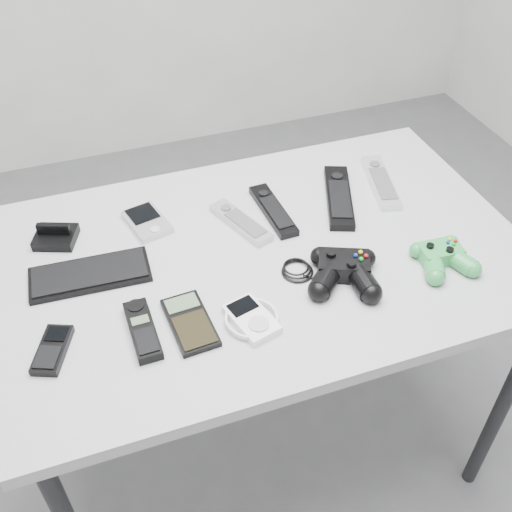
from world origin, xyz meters
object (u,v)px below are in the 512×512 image
object	(u,v)px
remote_silver_a	(241,222)
cordless_handset	(143,330)
desk	(265,273)
controller_green	(443,256)
pda	(147,221)
mp3_player	(252,318)
remote_silver_b	(381,181)
controller_black	(344,270)
mobile_phone	(52,349)
remote_black_a	(273,210)
pda_keyboard	(90,274)
remote_black_b	(339,196)
calculator	(190,322)

from	to	relation	value
remote_silver_a	cordless_handset	size ratio (longest dim) A/B	1.22
desk	controller_green	size ratio (longest dim) A/B	8.57
pda	cordless_handset	bearing A→B (deg)	-116.40
mp3_player	controller_green	xyz separation A→B (m)	(0.45, 0.02, 0.01)
remote_silver_b	controller_black	xyz separation A→B (m)	(-0.24, -0.28, 0.01)
cordless_handset	controller_green	distance (m)	0.66
remote_silver_b	mobile_phone	size ratio (longest dim) A/B	1.95
remote_silver_a	remote_black_a	size ratio (longest dim) A/B	0.91
pda_keyboard	pda	distance (m)	0.20
remote_black_b	controller_green	bearing A→B (deg)	-47.34
desk	remote_silver_a	size ratio (longest dim) A/B	6.32
desk	mp3_player	bearing A→B (deg)	-117.48
calculator	controller_black	xyz separation A→B (m)	(0.34, 0.02, 0.02)
pda_keyboard	pda	world-z (taller)	pda
pda	calculator	distance (m)	0.34
remote_black_b	mobile_phone	bearing A→B (deg)	-139.20
mobile_phone	mp3_player	xyz separation A→B (m)	(0.38, -0.05, 0.00)
remote_black_a	controller_green	world-z (taller)	controller_green
mp3_player	desk	bearing A→B (deg)	47.63
pda	controller_black	xyz separation A→B (m)	(0.36, -0.32, 0.02)
pda	remote_silver_a	world-z (taller)	same
remote_black_b	remote_silver_b	size ratio (longest dim) A/B	1.11
remote_black_a	controller_black	distance (m)	0.27
pda	cordless_handset	distance (m)	0.34
cordless_handset	mp3_player	distance (m)	0.21
desk	controller_black	distance (m)	0.21
pda	controller_black	world-z (taller)	controller_black
pda_keyboard	cordless_handset	world-z (taller)	cordless_handset
calculator	controller_black	bearing A→B (deg)	-0.68
mp3_player	cordless_handset	bearing A→B (deg)	154.14
remote_black_a	mp3_player	size ratio (longest dim) A/B	1.76
pda_keyboard	remote_black_a	xyz separation A→B (m)	(0.45, 0.08, 0.00)
pda_keyboard	controller_black	size ratio (longest dim) A/B	0.98
remote_silver_b	calculator	distance (m)	0.65
calculator	controller_black	distance (m)	0.34
remote_silver_a	calculator	xyz separation A→B (m)	(-0.19, -0.26, -0.00)
remote_black_b	mp3_player	bearing A→B (deg)	-116.39
remote_silver_b	cordless_handset	xyz separation A→B (m)	(-0.67, -0.29, 0.00)
remote_silver_a	remote_black_b	bearing A→B (deg)	-18.17
mobile_phone	cordless_handset	bearing A→B (deg)	18.92
pda_keyboard	mp3_player	bearing A→B (deg)	-37.02
cordless_handset	controller_black	bearing A→B (deg)	0.41
pda_keyboard	calculator	size ratio (longest dim) A/B	1.65
remote_silver_b	calculator	xyz separation A→B (m)	(-0.58, -0.30, -0.00)
remote_silver_a	mp3_player	size ratio (longest dim) A/B	1.60
pda	remote_black_b	world-z (taller)	remote_black_b
cordless_handset	remote_black_b	bearing A→B (deg)	25.15
pda_keyboard	mp3_player	size ratio (longest dim) A/B	2.20
calculator	remote_silver_a	bearing A→B (deg)	50.10
desk	pda	bearing A→B (deg)	141.68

